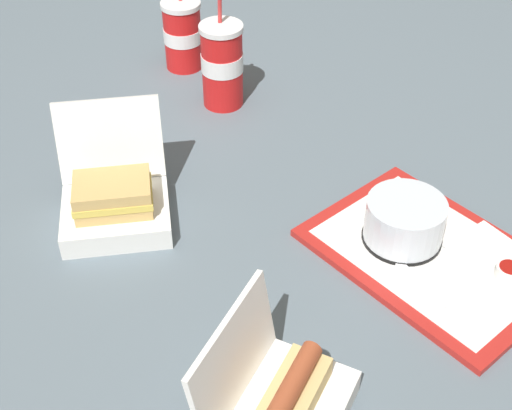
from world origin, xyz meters
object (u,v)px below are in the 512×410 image
at_px(food_tray, 431,256).
at_px(clamshell_hotdog_front, 282,406).
at_px(ketchup_cup, 509,272).
at_px(soda_cup_front, 183,35).
at_px(plastic_fork, 421,284).
at_px(cake_container, 404,222).
at_px(clamshell_sandwich_corner, 115,201).
at_px(soda_cup_left, 222,65).

relative_size(food_tray, clamshell_hotdog_front, 2.02).
distance_m(ketchup_cup, soda_cup_front, 0.86).
height_order(plastic_fork, clamshell_hotdog_front, clamshell_hotdog_front).
bearing_deg(food_tray, plastic_fork, 102.28).
distance_m(cake_container, ketchup_cup, 0.17).
relative_size(food_tray, cake_container, 3.28).
relative_size(food_tray, clamshell_sandwich_corner, 1.63).
relative_size(ketchup_cup, plastic_fork, 0.36).
bearing_deg(soda_cup_left, ketchup_cup, 166.76).
height_order(cake_container, clamshell_sandwich_corner, clamshell_sandwich_corner).
bearing_deg(clamshell_sandwich_corner, clamshell_hotdog_front, 160.12).
distance_m(clamshell_sandwich_corner, soda_cup_front, 0.53).
height_order(clamshell_sandwich_corner, soda_cup_left, soda_cup_left).
bearing_deg(clamshell_sandwich_corner, ketchup_cup, -157.47).
bearing_deg(soda_cup_left, clamshell_hotdog_front, 133.40).
xyz_separation_m(soda_cup_front, soda_cup_left, (-0.16, 0.07, 0.01)).
bearing_deg(clamshell_sandwich_corner, plastic_fork, -162.39).
bearing_deg(cake_container, soda_cup_front, -20.01).
distance_m(cake_container, clamshell_sandwich_corner, 0.47).
bearing_deg(cake_container, clamshell_sandwich_corner, 28.96).
distance_m(food_tray, clamshell_sandwich_corner, 0.52).
relative_size(food_tray, plastic_fork, 3.81).
distance_m(ketchup_cup, clamshell_hotdog_front, 0.42).
height_order(ketchup_cup, soda_cup_left, soda_cup_left).
bearing_deg(clamshell_hotdog_front, plastic_fork, -97.07).
relative_size(plastic_fork, soda_cup_left, 0.47).
distance_m(food_tray, soda_cup_left, 0.58).
distance_m(cake_container, clamshell_hotdog_front, 0.39).
relative_size(clamshell_sandwich_corner, soda_cup_front, 1.22).
relative_size(clamshell_hotdog_front, soda_cup_front, 0.98).
xyz_separation_m(ketchup_cup, clamshell_hotdog_front, (0.14, 0.40, 0.01)).
xyz_separation_m(cake_container, plastic_fork, (-0.07, 0.07, -0.03)).
xyz_separation_m(food_tray, soda_cup_front, (0.71, -0.24, 0.07)).
height_order(plastic_fork, clamshell_sandwich_corner, clamshell_sandwich_corner).
bearing_deg(ketchup_cup, soda_cup_front, -15.29).
height_order(plastic_fork, soda_cup_left, soda_cup_left).
xyz_separation_m(clamshell_sandwich_corner, soda_cup_left, (0.08, -0.40, 0.04)).
height_order(cake_container, ketchup_cup, cake_container).
distance_m(ketchup_cup, clamshell_sandwich_corner, 0.63).
bearing_deg(soda_cup_front, clamshell_hotdog_front, 137.77).
xyz_separation_m(clamshell_hotdog_front, soda_cup_left, (0.52, -0.56, 0.05)).
distance_m(plastic_fork, soda_cup_left, 0.62).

